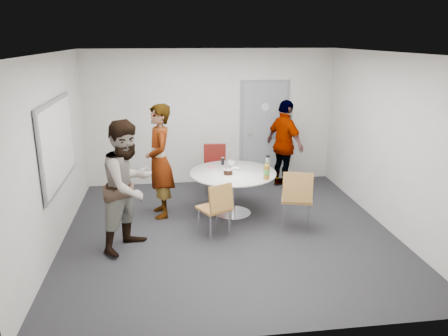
{
  "coord_description": "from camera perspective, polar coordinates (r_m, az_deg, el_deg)",
  "views": [
    {
      "loc": [
        -0.91,
        -6.17,
        2.92
      ],
      "look_at": [
        -0.04,
        0.25,
        0.96
      ],
      "focal_mm": 35.0,
      "sensor_mm": 36.0,
      "label": 1
    }
  ],
  "objects": [
    {
      "name": "wall_back",
      "position": [
        8.86,
        -1.71,
        6.6
      ],
      "size": [
        5.0,
        0.0,
        5.0
      ],
      "primitive_type": "plane",
      "rotation": [
        1.57,
        0.0,
        0.0
      ],
      "color": "beige",
      "rests_on": "floor"
    },
    {
      "name": "table",
      "position": [
        7.3,
        1.38,
        -1.31
      ],
      "size": [
        1.44,
        1.44,
        1.05
      ],
      "color": "white",
      "rests_on": "floor"
    },
    {
      "name": "ceiling",
      "position": [
        6.24,
        0.68,
        14.79
      ],
      "size": [
        5.0,
        5.0,
        0.0
      ],
      "primitive_type": "plane",
      "rotation": [
        3.14,
        0.0,
        0.0
      ],
      "color": "silver",
      "rests_on": "wall_back"
    },
    {
      "name": "door",
      "position": [
        9.08,
        5.26,
        4.71
      ],
      "size": [
        1.02,
        0.17,
        2.12
      ],
      "color": "slate",
      "rests_on": "wall_back"
    },
    {
      "name": "whiteboard",
      "position": [
        6.72,
        -20.9,
        3.06
      ],
      "size": [
        0.04,
        1.9,
        1.25
      ],
      "color": "gray",
      "rests_on": "wall_left"
    },
    {
      "name": "wall_right",
      "position": [
        7.22,
        20.71,
        3.15
      ],
      "size": [
        0.0,
        5.0,
        5.0
      ],
      "primitive_type": "plane",
      "rotation": [
        1.57,
        0.0,
        -1.57
      ],
      "color": "beige",
      "rests_on": "floor"
    },
    {
      "name": "floor",
      "position": [
        6.88,
        0.6,
        -8.28
      ],
      "size": [
        5.0,
        5.0,
        0.0
      ],
      "primitive_type": "plane",
      "color": "black",
      "rests_on": "ground"
    },
    {
      "name": "chair_near_right",
      "position": [
        6.78,
        9.55,
        -3.41
      ],
      "size": [
        0.58,
        0.62,
        0.98
      ],
      "rotation": [
        0.0,
        0.0,
        -0.29
      ],
      "color": "brown",
      "rests_on": "floor"
    },
    {
      "name": "person_right",
      "position": [
        8.68,
        7.94,
        3.06
      ],
      "size": [
        0.81,
        1.12,
        1.76
      ],
      "primitive_type": "imported",
      "rotation": [
        0.0,
        0.0,
        1.99
      ],
      "color": "black",
      "rests_on": "floor"
    },
    {
      "name": "person_main",
      "position": [
        7.26,
        -8.41,
        0.86
      ],
      "size": [
        0.55,
        0.75,
        1.89
      ],
      "primitive_type": "imported",
      "rotation": [
        0.0,
        0.0,
        -1.42
      ],
      "color": "#A5C6EA",
      "rests_on": "floor"
    },
    {
      "name": "chair_far",
      "position": [
        8.41,
        -1.19,
        0.62
      ],
      "size": [
        0.49,
        0.52,
        0.94
      ],
      "rotation": [
        0.0,
        0.0,
        3.05
      ],
      "color": "maroon",
      "rests_on": "floor"
    },
    {
      "name": "chair_near_left",
      "position": [
        6.48,
        -0.93,
        -4.83
      ],
      "size": [
        0.56,
        0.58,
        0.87
      ],
      "rotation": [
        0.0,
        0.0,
        0.47
      ],
      "color": "brown",
      "rests_on": "floor"
    },
    {
      "name": "person_left",
      "position": [
        6.2,
        -12.36,
        -2.29
      ],
      "size": [
        1.11,
        1.15,
        1.86
      ],
      "primitive_type": "imported",
      "rotation": [
        0.0,
        0.0,
        0.94
      ],
      "color": "white",
      "rests_on": "floor"
    },
    {
      "name": "wall_front",
      "position": [
        4.09,
        5.73,
        -5.84
      ],
      "size": [
        5.0,
        0.0,
        5.0
      ],
      "primitive_type": "plane",
      "rotation": [
        -1.57,
        0.0,
        0.0
      ],
      "color": "beige",
      "rests_on": "floor"
    },
    {
      "name": "wall_left",
      "position": [
        6.56,
        -21.52,
        1.78
      ],
      "size": [
        0.0,
        5.0,
        5.0
      ],
      "primitive_type": "plane",
      "rotation": [
        1.57,
        0.0,
        1.57
      ],
      "color": "beige",
      "rests_on": "floor"
    }
  ]
}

